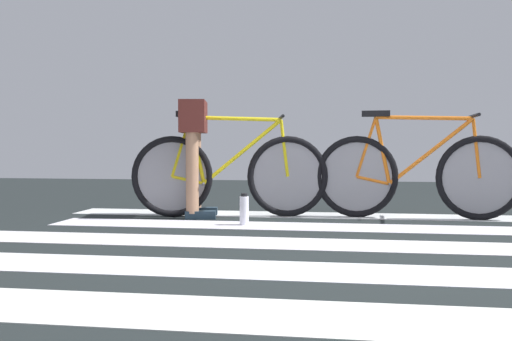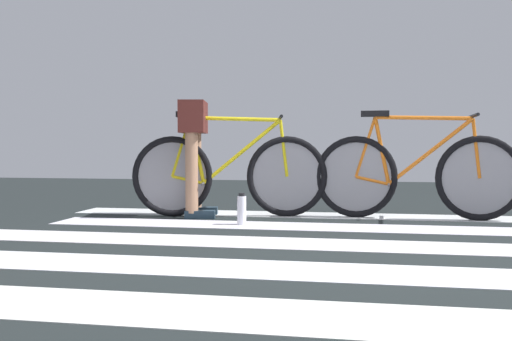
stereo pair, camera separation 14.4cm
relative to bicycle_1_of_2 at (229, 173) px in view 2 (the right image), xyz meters
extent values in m
cube|color=black|center=(1.15, -1.68, -0.40)|extent=(18.00, 14.00, 0.02)
cube|color=silver|center=(1.30, -2.83, -0.38)|extent=(5.20, 0.44, 0.00)
cube|color=silver|center=(1.03, -2.07, -0.38)|extent=(5.20, 0.44, 0.00)
cube|color=silver|center=(1.04, -1.29, -0.38)|extent=(5.20, 0.44, 0.00)
cube|color=silver|center=(1.28, -0.52, -0.38)|extent=(5.20, 0.44, 0.00)
cube|color=silver|center=(1.12, 0.22, -0.38)|extent=(5.20, 0.44, 0.00)
torus|color=black|center=(-0.50, -0.08, -0.03)|extent=(0.72, 0.17, 0.72)
torus|color=black|center=(0.51, 0.09, -0.03)|extent=(0.72, 0.17, 0.72)
cylinder|color=gray|center=(-0.50, -0.08, -0.03)|extent=(0.60, 0.11, 0.61)
cylinder|color=gray|center=(0.51, 0.09, -0.03)|extent=(0.60, 0.11, 0.61)
cylinder|color=yellow|center=(0.05, 0.01, 0.48)|extent=(0.80, 0.17, 0.05)
cylinder|color=yellow|center=(0.11, 0.02, 0.19)|extent=(0.70, 0.15, 0.59)
cylinder|color=yellow|center=(-0.28, -0.05, 0.20)|extent=(0.16, 0.06, 0.59)
cylinder|color=yellow|center=(-0.36, -0.06, -0.06)|extent=(0.29, 0.07, 0.09)
cylinder|color=yellow|center=(-0.42, -0.07, 0.23)|extent=(0.19, 0.06, 0.53)
cylinder|color=yellow|center=(0.48, 0.08, 0.22)|extent=(0.09, 0.04, 0.50)
cube|color=black|center=(-0.34, -0.06, 0.52)|extent=(0.25, 0.13, 0.05)
cylinder|color=black|center=(0.45, 0.08, 0.49)|extent=(0.11, 0.52, 0.03)
cylinder|color=#4C4C51|center=(-0.22, -0.04, -0.09)|extent=(0.08, 0.34, 0.02)
cylinder|color=#A87A5B|center=(-0.33, 0.09, 0.13)|extent=(0.11, 0.11, 0.93)
cylinder|color=#A87A5B|center=(-0.29, -0.19, 0.13)|extent=(0.11, 0.11, 0.93)
cube|color=#54221E|center=(-0.31, -0.05, 0.50)|extent=(0.29, 0.44, 0.28)
cube|color=#1F323F|center=(-0.27, 0.10, -0.35)|extent=(0.27, 0.14, 0.07)
cube|color=#1F323F|center=(-0.22, -0.18, -0.35)|extent=(0.27, 0.14, 0.07)
torus|color=black|center=(1.11, 0.13, -0.03)|extent=(0.72, 0.09, 0.72)
torus|color=black|center=(2.13, 0.08, -0.03)|extent=(0.72, 0.09, 0.72)
cylinder|color=gray|center=(1.11, 0.13, -0.03)|extent=(0.61, 0.04, 0.61)
cylinder|color=gray|center=(2.13, 0.08, -0.03)|extent=(0.61, 0.04, 0.61)
cylinder|color=orange|center=(1.67, 0.11, 0.48)|extent=(0.80, 0.08, 0.05)
cylinder|color=orange|center=(1.73, 0.10, 0.19)|extent=(0.70, 0.07, 0.59)
cylinder|color=orange|center=(1.33, 0.12, 0.20)|extent=(0.15, 0.04, 0.59)
cylinder|color=orange|center=(1.25, 0.13, -0.06)|extent=(0.29, 0.04, 0.09)
cylinder|color=orange|center=(1.19, 0.13, 0.23)|extent=(0.19, 0.03, 0.53)
cylinder|color=orange|center=(2.10, 0.08, 0.22)|extent=(0.09, 0.03, 0.50)
cube|color=black|center=(1.27, 0.13, 0.52)|extent=(0.24, 0.10, 0.05)
cylinder|color=black|center=(2.07, 0.08, 0.49)|extent=(0.05, 0.52, 0.03)
cylinder|color=#4C4C51|center=(1.39, 0.12, -0.09)|extent=(0.04, 0.34, 0.02)
cylinder|color=white|center=(0.22, -0.51, -0.27)|extent=(0.07, 0.07, 0.23)
cylinder|color=black|center=(0.22, -0.51, -0.14)|extent=(0.05, 0.05, 0.02)
camera|label=1|loc=(0.95, -4.84, 0.24)|focal=39.27mm
camera|label=2|loc=(1.10, -4.84, 0.24)|focal=39.27mm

